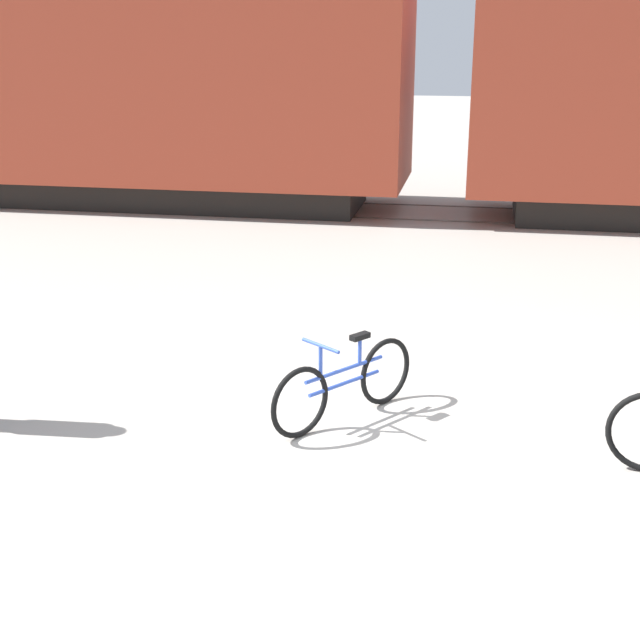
% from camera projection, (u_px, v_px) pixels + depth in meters
% --- Properties ---
extents(ground_plane, '(80.00, 80.00, 0.00)m').
position_uv_depth(ground_plane, '(365.00, 440.00, 7.79)').
color(ground_plane, '#A8A399').
extents(freight_train, '(48.18, 2.96, 5.31)m').
position_uv_depth(freight_train, '(441.00, 63.00, 16.28)').
color(freight_train, black).
rests_on(freight_train, ground_plane).
extents(rail_near, '(60.18, 0.07, 0.01)m').
position_uv_depth(rail_near, '(433.00, 220.00, 16.49)').
color(rail_near, '#4C4238').
rests_on(rail_near, ground_plane).
extents(rail_far, '(60.18, 0.07, 0.01)m').
position_uv_depth(rail_far, '(437.00, 206.00, 17.83)').
color(rail_far, '#4C4238').
rests_on(rail_far, ground_plane).
extents(bicycle_blue, '(1.08, 1.42, 0.81)m').
position_uv_depth(bicycle_blue, '(345.00, 384.00, 8.09)').
color(bicycle_blue, black).
rests_on(bicycle_blue, ground_plane).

